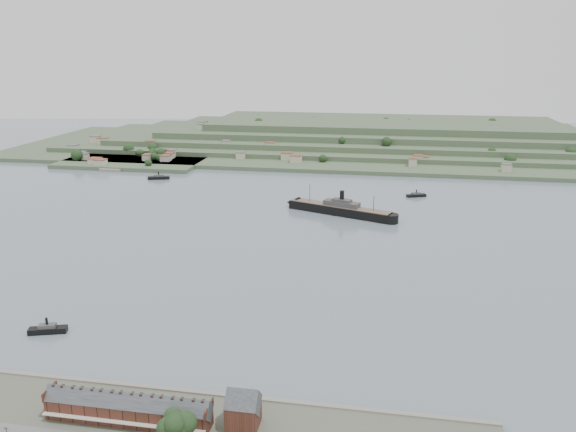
% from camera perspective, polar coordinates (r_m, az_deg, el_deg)
% --- Properties ---
extents(ground, '(1400.00, 1400.00, 0.00)m').
position_cam_1_polar(ground, '(342.03, -2.22, -3.75)').
color(ground, slate).
rests_on(ground, ground).
extents(terrace_row, '(55.60, 9.80, 11.07)m').
position_cam_1_polar(terrace_row, '(199.46, -15.93, -18.29)').
color(terrace_row, '#462619').
rests_on(terrace_row, ground).
extents(gabled_building, '(10.40, 10.18, 14.09)m').
position_cam_1_polar(gabled_building, '(190.30, -4.57, -19.02)').
color(gabled_building, '#462619').
rests_on(gabled_building, ground).
extents(far_peninsula, '(760.00, 309.00, 30.00)m').
position_cam_1_polar(far_peninsula, '(715.67, 6.63, 7.89)').
color(far_peninsula, '#3E5538').
rests_on(far_peninsula, ground).
extents(steamship, '(88.37, 41.81, 22.16)m').
position_cam_1_polar(steamship, '(421.64, 4.98, 0.74)').
color(steamship, black).
rests_on(steamship, ground).
extents(tugboat, '(16.60, 8.85, 7.23)m').
position_cam_1_polar(tugboat, '(270.35, -23.22, -10.52)').
color(tugboat, black).
rests_on(tugboat, ground).
extents(ferry_west, '(20.78, 11.17, 7.51)m').
position_cam_1_polar(ferry_west, '(548.79, -12.99, 3.85)').
color(ferry_west, black).
rests_on(ferry_west, ground).
extents(ferry_east, '(17.11, 10.49, 6.22)m').
position_cam_1_polar(ferry_east, '(482.44, 12.90, 2.09)').
color(ferry_east, black).
rests_on(ferry_east, ground).
extents(fig_tree, '(11.65, 10.09, 13.00)m').
position_cam_1_polar(fig_tree, '(183.45, -11.27, -20.19)').
color(fig_tree, '#40291D').
rests_on(fig_tree, ground).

